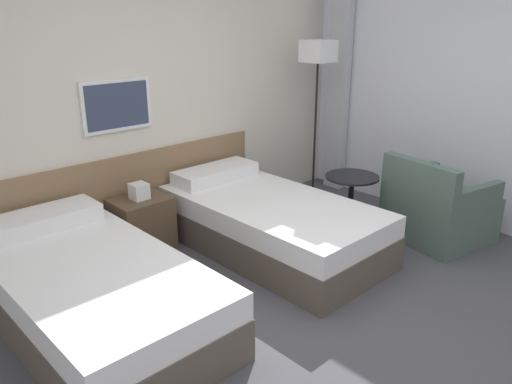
# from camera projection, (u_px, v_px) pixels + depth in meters

# --- Properties ---
(ground_plane) EXTENTS (16.00, 16.00, 0.00)m
(ground_plane) POSITION_uv_depth(u_px,v_px,m) (334.00, 320.00, 3.48)
(ground_plane) COLOR #47474C
(wall_headboard) EXTENTS (10.00, 0.10, 2.70)m
(wall_headboard) POSITION_uv_depth(u_px,v_px,m) (149.00, 98.00, 4.51)
(wall_headboard) COLOR beige
(wall_headboard) RESTS_ON ground_plane
(wall_window) EXTENTS (0.21, 4.64, 2.70)m
(wall_window) POSITION_uv_depth(u_px,v_px,m) (512.00, 93.00, 4.53)
(wall_window) COLOR white
(wall_window) RESTS_ON ground_plane
(bed_near_door) EXTENTS (1.05, 2.03, 0.61)m
(bed_near_door) POSITION_uv_depth(u_px,v_px,m) (92.00, 292.00, 3.36)
(bed_near_door) COLOR brown
(bed_near_door) RESTS_ON ground_plane
(bed_near_window) EXTENTS (1.05, 2.03, 0.61)m
(bed_near_window) POSITION_uv_depth(u_px,v_px,m) (270.00, 223.00, 4.46)
(bed_near_window) COLOR brown
(bed_near_window) RESTS_ON ground_plane
(nightstand) EXTENTS (0.48, 0.39, 0.63)m
(nightstand) POSITION_uv_depth(u_px,v_px,m) (142.00, 224.00, 4.42)
(nightstand) COLOR brown
(nightstand) RESTS_ON ground_plane
(floor_lamp) EXTENTS (0.29, 0.29, 1.76)m
(floor_lamp) POSITION_uv_depth(u_px,v_px,m) (318.00, 63.00, 5.19)
(floor_lamp) COLOR black
(floor_lamp) RESTS_ON ground_plane
(side_table) EXTENTS (0.51, 0.51, 0.56)m
(side_table) POSITION_uv_depth(u_px,v_px,m) (351.00, 192.00, 4.80)
(side_table) COLOR black
(side_table) RESTS_ON ground_plane
(armchair) EXTENTS (0.91, 0.92, 0.81)m
(armchair) POSITION_uv_depth(u_px,v_px,m) (437.00, 211.00, 4.65)
(armchair) COLOR #4C6056
(armchair) RESTS_ON ground_plane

